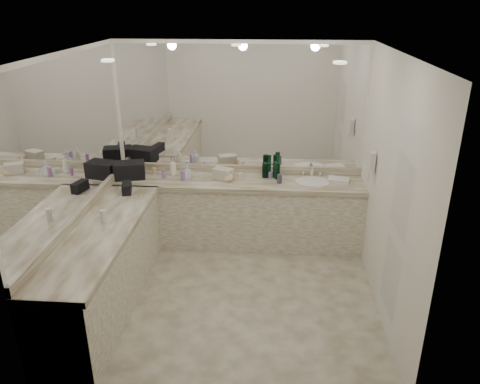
# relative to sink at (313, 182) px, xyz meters

# --- Properties ---
(floor) EXTENTS (3.20, 3.20, 0.00)m
(floor) POSITION_rel_sink_xyz_m (-0.95, -1.20, -0.90)
(floor) COLOR #BFB7A1
(floor) RESTS_ON ground
(ceiling) EXTENTS (3.20, 3.20, 0.00)m
(ceiling) POSITION_rel_sink_xyz_m (-0.95, -1.20, 1.71)
(ceiling) COLOR white
(ceiling) RESTS_ON floor
(wall_back) EXTENTS (3.20, 0.02, 2.60)m
(wall_back) POSITION_rel_sink_xyz_m (-0.95, 0.30, 0.41)
(wall_back) COLOR white
(wall_back) RESTS_ON floor
(wall_left) EXTENTS (0.02, 3.00, 2.60)m
(wall_left) POSITION_rel_sink_xyz_m (-2.55, -1.20, 0.41)
(wall_left) COLOR white
(wall_left) RESTS_ON floor
(wall_right) EXTENTS (0.02, 3.00, 2.60)m
(wall_right) POSITION_rel_sink_xyz_m (0.65, -1.20, 0.41)
(wall_right) COLOR white
(wall_right) RESTS_ON floor
(vanity_back_base) EXTENTS (3.20, 0.60, 0.84)m
(vanity_back_base) POSITION_rel_sink_xyz_m (-0.95, 0.00, -0.48)
(vanity_back_base) COLOR silver
(vanity_back_base) RESTS_ON floor
(vanity_back_top) EXTENTS (3.20, 0.64, 0.06)m
(vanity_back_top) POSITION_rel_sink_xyz_m (-0.95, -0.01, -0.03)
(vanity_back_top) COLOR beige
(vanity_back_top) RESTS_ON vanity_back_base
(vanity_left_base) EXTENTS (0.60, 2.40, 0.84)m
(vanity_left_base) POSITION_rel_sink_xyz_m (-2.25, -1.50, -0.48)
(vanity_left_base) COLOR silver
(vanity_left_base) RESTS_ON floor
(vanity_left_top) EXTENTS (0.64, 2.42, 0.06)m
(vanity_left_top) POSITION_rel_sink_xyz_m (-2.24, -1.50, -0.03)
(vanity_left_top) COLOR beige
(vanity_left_top) RESTS_ON vanity_left_base
(backsplash_back) EXTENTS (3.20, 0.04, 0.10)m
(backsplash_back) POSITION_rel_sink_xyz_m (-0.95, 0.28, 0.05)
(backsplash_back) COLOR beige
(backsplash_back) RESTS_ON vanity_back_top
(backsplash_left) EXTENTS (0.04, 3.00, 0.10)m
(backsplash_left) POSITION_rel_sink_xyz_m (-2.53, -1.20, 0.05)
(backsplash_left) COLOR beige
(backsplash_left) RESTS_ON vanity_left_top
(mirror_back) EXTENTS (3.12, 0.01, 1.55)m
(mirror_back) POSITION_rel_sink_xyz_m (-0.95, 0.29, 0.88)
(mirror_back) COLOR white
(mirror_back) RESTS_ON wall_back
(mirror_left) EXTENTS (0.01, 2.92, 1.55)m
(mirror_left) POSITION_rel_sink_xyz_m (-2.54, -1.20, 0.88)
(mirror_left) COLOR white
(mirror_left) RESTS_ON wall_left
(sink) EXTENTS (0.44, 0.44, 0.03)m
(sink) POSITION_rel_sink_xyz_m (0.00, 0.00, 0.00)
(sink) COLOR white
(sink) RESTS_ON vanity_back_top
(faucet) EXTENTS (0.24, 0.16, 0.14)m
(faucet) POSITION_rel_sink_xyz_m (0.00, 0.21, 0.07)
(faucet) COLOR silver
(faucet) RESTS_ON vanity_back_top
(wall_phone) EXTENTS (0.06, 0.10, 0.24)m
(wall_phone) POSITION_rel_sink_xyz_m (0.61, -0.50, 0.46)
(wall_phone) COLOR white
(wall_phone) RESTS_ON wall_right
(door) EXTENTS (0.02, 0.82, 2.10)m
(door) POSITION_rel_sink_xyz_m (0.64, -1.70, 0.16)
(door) COLOR white
(door) RESTS_ON wall_right
(black_toiletry_bag) EXTENTS (0.44, 0.33, 0.22)m
(black_toiletry_bag) POSITION_rel_sink_xyz_m (-2.36, -0.03, 0.12)
(black_toiletry_bag) COLOR black
(black_toiletry_bag) RESTS_ON vanity_back_top
(black_bag_spill) EXTENTS (0.16, 0.25, 0.12)m
(black_bag_spill) POSITION_rel_sink_xyz_m (-2.25, -0.52, 0.07)
(black_bag_spill) COLOR black
(black_bag_spill) RESTS_ON vanity_left_top
(cream_cosmetic_case) EXTENTS (0.28, 0.24, 0.14)m
(cream_cosmetic_case) POSITION_rel_sink_xyz_m (-1.15, 0.01, 0.07)
(cream_cosmetic_case) COLOR beige
(cream_cosmetic_case) RESTS_ON vanity_back_top
(hand_towel) EXTENTS (0.30, 0.23, 0.04)m
(hand_towel) POSITION_rel_sink_xyz_m (0.33, 0.04, 0.03)
(hand_towel) COLOR white
(hand_towel) RESTS_ON vanity_back_top
(lotion_left) EXTENTS (0.06, 0.06, 0.14)m
(lotion_left) POSITION_rel_sink_xyz_m (-2.25, -1.34, 0.07)
(lotion_left) COLOR white
(lotion_left) RESTS_ON vanity_left_top
(soap_bottle_a) EXTENTS (0.10, 0.10, 0.24)m
(soap_bottle_a) POSITION_rel_sink_xyz_m (-1.81, 0.09, 0.13)
(soap_bottle_a) COLOR white
(soap_bottle_a) RESTS_ON vanity_back_top
(soap_bottle_b) EXTENTS (0.10, 0.10, 0.18)m
(soap_bottle_b) POSITION_rel_sink_xyz_m (-1.60, -0.02, 0.09)
(soap_bottle_b) COLOR silver
(soap_bottle_b) RESTS_ON vanity_back_top
(soap_bottle_c) EXTENTS (0.13, 0.13, 0.15)m
(soap_bottle_c) POSITION_rel_sink_xyz_m (-1.07, -0.06, 0.08)
(soap_bottle_c) COLOR beige
(soap_bottle_c) RESTS_ON vanity_back_top
(green_bottle_0) EXTENTS (0.06, 0.06, 0.22)m
(green_bottle_0) POSITION_rel_sink_xyz_m (-0.45, 0.07, 0.11)
(green_bottle_0) COLOR #094528
(green_bottle_0) RESTS_ON vanity_back_top
(green_bottle_1) EXTENTS (0.07, 0.07, 0.19)m
(green_bottle_1) POSITION_rel_sink_xyz_m (-0.61, 0.12, 0.10)
(green_bottle_1) COLOR #094528
(green_bottle_1) RESTS_ON vanity_back_top
(green_bottle_2) EXTENTS (0.06, 0.06, 0.21)m
(green_bottle_2) POSITION_rel_sink_xyz_m (-0.48, 0.14, 0.11)
(green_bottle_2) COLOR #094528
(green_bottle_2) RESTS_ON vanity_back_top
(green_bottle_3) EXTENTS (0.06, 0.06, 0.19)m
(green_bottle_3) POSITION_rel_sink_xyz_m (-0.57, 0.13, 0.10)
(green_bottle_3) COLOR #094528
(green_bottle_3) RESTS_ON vanity_back_top
(green_bottle_4) EXTENTS (0.06, 0.06, 0.19)m
(green_bottle_4) POSITION_rel_sink_xyz_m (-0.62, 0.12, 0.10)
(green_bottle_4) COLOR #094528
(green_bottle_4) RESTS_ON vanity_back_top
(amenity_bottle_0) EXTENTS (0.04, 0.04, 0.08)m
(amenity_bottle_0) POSITION_rel_sink_xyz_m (-0.93, 0.06, 0.04)
(amenity_bottle_0) COLOR white
(amenity_bottle_0) RESTS_ON vanity_back_top
(amenity_bottle_1) EXTENTS (0.06, 0.06, 0.11)m
(amenity_bottle_1) POSITION_rel_sink_xyz_m (-0.42, -0.07, 0.06)
(amenity_bottle_1) COLOR #3F3F4C
(amenity_bottle_1) RESTS_ON vanity_back_top
(amenity_bottle_2) EXTENTS (0.05, 0.05, 0.08)m
(amenity_bottle_2) POSITION_rel_sink_xyz_m (-2.08, 0.14, 0.05)
(amenity_bottle_2) COLOR #E0B28C
(amenity_bottle_2) RESTS_ON vanity_back_top
(amenity_bottle_3) EXTENTS (0.05, 0.05, 0.09)m
(amenity_bottle_3) POSITION_rel_sink_xyz_m (-1.01, 0.03, 0.05)
(amenity_bottle_3) COLOR #E0B28C
(amenity_bottle_3) RESTS_ON vanity_back_top
(amenity_bottle_4) EXTENTS (0.05, 0.05, 0.11)m
(amenity_bottle_4) POSITION_rel_sink_xyz_m (-1.92, 0.01, 0.06)
(amenity_bottle_4) COLOR #9966B2
(amenity_bottle_4) RESTS_ON vanity_back_top
(amenity_bottle_5) EXTENTS (0.06, 0.06, 0.07)m
(amenity_bottle_5) POSITION_rel_sink_xyz_m (-1.70, 0.08, 0.04)
(amenity_bottle_5) COLOR silver
(amenity_bottle_5) RESTS_ON vanity_back_top
(amenity_bottle_6) EXTENTS (0.05, 0.05, 0.06)m
(amenity_bottle_6) POSITION_rel_sink_xyz_m (-1.45, 0.04, 0.04)
(amenity_bottle_6) COLOR silver
(amenity_bottle_6) RESTS_ON vanity_back_top
(amenity_bottle_7) EXTENTS (0.06, 0.06, 0.12)m
(amenity_bottle_7) POSITION_rel_sink_xyz_m (-1.66, -0.05, 0.07)
(amenity_bottle_7) COLOR #9966B2
(amenity_bottle_7) RESTS_ON vanity_back_top
(amenity_bottle_8) EXTENTS (0.06, 0.06, 0.08)m
(amenity_bottle_8) POSITION_rel_sink_xyz_m (-0.54, 0.11, 0.05)
(amenity_bottle_8) COLOR #9966B2
(amenity_bottle_8) RESTS_ON vanity_back_top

